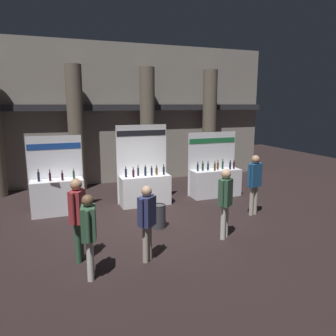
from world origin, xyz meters
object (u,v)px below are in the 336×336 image
(visitor_0, at_px, (254,180))
(visitor_4, at_px, (89,229))
(exhibitor_booth_2, at_px, (215,180))
(visitor_1, at_px, (225,198))
(visitor_2, at_px, (147,217))
(exhibitor_booth_1, at_px, (145,186))
(trash_bin, at_px, (159,216))
(visitor_5, at_px, (78,213))
(exhibitor_booth_0, at_px, (58,194))

(visitor_0, relative_size, visitor_4, 1.09)
(exhibitor_booth_2, distance_m, visitor_1, 3.85)
(exhibitor_booth_2, xyz_separation_m, visitor_2, (-3.74, -3.94, 0.38))
(exhibitor_booth_1, bearing_deg, trash_bin, -96.64)
(trash_bin, height_order, visitor_5, visitor_5)
(exhibitor_booth_0, bearing_deg, visitor_1, -42.12)
(visitor_1, distance_m, visitor_2, 2.17)
(visitor_1, height_order, visitor_4, visitor_1)
(exhibitor_booth_0, distance_m, visitor_4, 4.21)
(visitor_2, relative_size, visitor_4, 0.99)
(visitor_0, distance_m, visitor_2, 4.19)
(exhibitor_booth_2, distance_m, visitor_4, 6.53)
(visitor_0, relative_size, visitor_5, 1.01)
(visitor_1, relative_size, visitor_5, 0.97)
(visitor_2, height_order, visitor_5, visitor_5)
(exhibitor_booth_2, bearing_deg, exhibitor_booth_0, -179.29)
(exhibitor_booth_1, bearing_deg, visitor_0, -37.87)
(visitor_4, bearing_deg, visitor_2, 114.24)
(trash_bin, bearing_deg, exhibitor_booth_1, 83.36)
(trash_bin, xyz_separation_m, visitor_1, (1.28, -1.25, 0.71))
(exhibitor_booth_0, distance_m, visitor_2, 4.21)
(exhibitor_booth_1, distance_m, visitor_4, 4.75)
(visitor_1, bearing_deg, visitor_0, -178.73)
(exhibitor_booth_1, xyz_separation_m, visitor_1, (1.04, -3.37, 0.41))
(trash_bin, bearing_deg, visitor_0, -0.15)
(exhibitor_booth_2, distance_m, visitor_5, 6.16)
(exhibitor_booth_1, height_order, visitor_2, exhibitor_booth_1)
(visitor_5, bearing_deg, visitor_4, 38.57)
(visitor_5, bearing_deg, exhibitor_booth_0, -145.63)
(exhibitor_booth_0, bearing_deg, visitor_4, -84.21)
(exhibitor_booth_1, relative_size, trash_bin, 4.09)
(exhibitor_booth_0, distance_m, trash_bin, 3.29)
(visitor_1, height_order, visitor_2, visitor_1)
(visitor_0, bearing_deg, exhibitor_booth_2, 78.75)
(visitor_4, bearing_deg, visitor_1, 113.47)
(exhibitor_booth_0, xyz_separation_m, visitor_1, (3.75, -3.39, 0.41))
(visitor_1, bearing_deg, exhibitor_booth_2, -149.87)
(exhibitor_booth_1, distance_m, trash_bin, 2.16)
(exhibitor_booth_1, distance_m, exhibitor_booth_2, 2.66)
(exhibitor_booth_1, distance_m, visitor_0, 3.50)
(exhibitor_booth_0, relative_size, visitor_2, 1.43)
(trash_bin, distance_m, visitor_4, 2.95)
(visitor_0, distance_m, visitor_5, 5.30)
(trash_bin, relative_size, visitor_1, 0.37)
(exhibitor_booth_1, bearing_deg, visitor_2, -105.73)
(exhibitor_booth_2, relative_size, visitor_4, 1.38)
(visitor_1, bearing_deg, visitor_5, -34.87)
(trash_bin, distance_m, visitor_0, 3.08)
(visitor_0, xyz_separation_m, visitor_4, (-5.03, -2.01, -0.09))
(exhibitor_booth_0, bearing_deg, trash_bin, -41.01)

